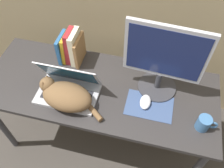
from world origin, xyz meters
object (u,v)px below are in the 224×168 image
(laptop, at_px, (68,88))
(external_monitor, at_px, (163,60))
(book_row, at_px, (71,47))
(cat, at_px, (66,96))
(mug, at_px, (204,123))
(computer_mouse, at_px, (145,102))

(laptop, relative_size, external_monitor, 0.77)
(book_row, bearing_deg, cat, -75.81)
(book_row, height_order, mug, book_row)
(cat, distance_m, mug, 0.79)
(laptop, xyz_separation_m, external_monitor, (0.52, 0.17, 0.21))
(external_monitor, relative_size, mug, 4.22)
(cat, height_order, computer_mouse, cat)
(cat, xyz_separation_m, external_monitor, (0.51, 0.24, 0.18))
(laptop, distance_m, external_monitor, 0.59)
(laptop, bearing_deg, cat, -78.44)
(laptop, height_order, computer_mouse, laptop)
(cat, height_order, external_monitor, external_monitor)
(computer_mouse, height_order, mug, mug)
(laptop, distance_m, mug, 0.81)
(laptop, distance_m, computer_mouse, 0.47)
(external_monitor, bearing_deg, computer_mouse, -110.46)
(laptop, relative_size, book_row, 1.53)
(computer_mouse, bearing_deg, cat, -167.18)
(laptop, bearing_deg, external_monitor, 18.05)
(book_row, distance_m, mug, 0.94)
(laptop, relative_size, mug, 3.26)
(laptop, bearing_deg, mug, -3.40)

